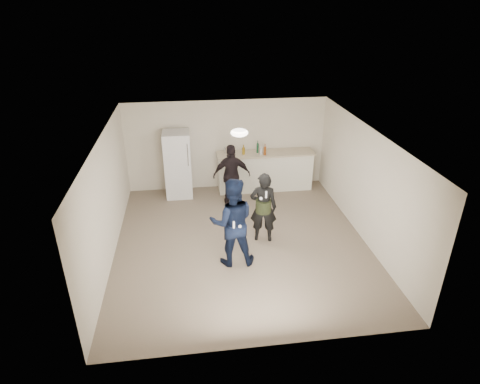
{
  "coord_description": "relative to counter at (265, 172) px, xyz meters",
  "views": [
    {
      "loc": [
        -1.04,
        -7.5,
        4.95
      ],
      "look_at": [
        0.0,
        0.2,
        1.15
      ],
      "focal_mm": 30.0,
      "sensor_mm": 36.0,
      "label": 1
    }
  ],
  "objects": [
    {
      "name": "woman",
      "position": [
        -0.55,
        -2.62,
        0.29
      ],
      "size": [
        0.66,
        0.51,
        1.62
      ],
      "primitive_type": "imported",
      "rotation": [
        0.0,
        0.0,
        2.93
      ],
      "color": "black",
      "rests_on": "floor"
    },
    {
      "name": "counter_top",
      "position": [
        0.0,
        0.0,
        0.55
      ],
      "size": [
        2.68,
        0.64,
        0.04
      ],
      "primitive_type": "cube",
      "color": "beige",
      "rests_on": "counter"
    },
    {
      "name": "nunchuk_woman",
      "position": [
        -0.65,
        -2.84,
        0.62
      ],
      "size": [
        0.07,
        0.07,
        0.07
      ],
      "primitive_type": "sphere",
      "color": "white",
      "rests_on": "woman"
    },
    {
      "name": "remote_man",
      "position": [
        -1.32,
        -3.65,
        0.53
      ],
      "size": [
        0.04,
        0.04,
        0.15
      ],
      "primitive_type": "cube",
      "color": "white",
      "rests_on": "man"
    },
    {
      "name": "fridge_handle",
      "position": [
        -2.12,
        -0.44,
        0.78
      ],
      "size": [
        0.02,
        0.02,
        0.6
      ],
      "primitive_type": "cylinder",
      "color": "#B7B8BC",
      "rests_on": "fridge"
    },
    {
      "name": "counter",
      "position": [
        0.0,
        0.0,
        0.0
      ],
      "size": [
        2.6,
        0.56,
        1.05
      ],
      "primitive_type": "cube",
      "color": "silver",
      "rests_on": "floor"
    },
    {
      "name": "wall_right",
      "position": [
        1.71,
        -2.67,
        0.72
      ],
      "size": [
        0.0,
        6.0,
        6.0
      ],
      "primitive_type": "plane",
      "rotation": [
        1.57,
        0.0,
        -1.57
      ],
      "color": "beige",
      "rests_on": "floor"
    },
    {
      "name": "shaker",
      "position": [
        -1.1,
        0.12,
        0.65
      ],
      "size": [
        0.08,
        0.08,
        0.17
      ],
      "primitive_type": "cylinder",
      "color": "silver",
      "rests_on": "counter_top"
    },
    {
      "name": "ceiling",
      "position": [
        -1.04,
        -2.67,
        1.98
      ],
      "size": [
        6.0,
        6.0,
        0.0
      ],
      "primitive_type": "plane",
      "rotation": [
        3.14,
        0.0,
        0.0
      ],
      "color": "silver",
      "rests_on": "wall_back"
    },
    {
      "name": "wall_back",
      "position": [
        -1.04,
        0.33,
        0.72
      ],
      "size": [
        6.0,
        0.0,
        6.0
      ],
      "primitive_type": "plane",
      "rotation": [
        1.57,
        0.0,
        0.0
      ],
      "color": "beige",
      "rests_on": "floor"
    },
    {
      "name": "spectator",
      "position": [
        -1.03,
        -0.8,
        0.29
      ],
      "size": [
        0.97,
        0.43,
        1.64
      ],
      "primitive_type": "imported",
      "rotation": [
        0.0,
        0.0,
        3.11
      ],
      "color": "black",
      "rests_on": "floor"
    },
    {
      "name": "floor",
      "position": [
        -1.04,
        -2.67,
        -0.53
      ],
      "size": [
        6.0,
        6.0,
        0.0
      ],
      "primitive_type": "plane",
      "color": "#6B5B4C",
      "rests_on": "ground"
    },
    {
      "name": "camo_shorts",
      "position": [
        -0.55,
        -2.62,
        0.32
      ],
      "size": [
        0.34,
        0.34,
        0.28
      ],
      "primitive_type": "cylinder",
      "color": "#2D3B1B",
      "rests_on": "woman"
    },
    {
      "name": "remote_woman",
      "position": [
        -0.55,
        -2.87,
        0.72
      ],
      "size": [
        0.04,
        0.04,
        0.15
      ],
      "primitive_type": "cube",
      "color": "white",
      "rests_on": "woman"
    },
    {
      "name": "man",
      "position": [
        -1.32,
        -3.37,
        0.41
      ],
      "size": [
        0.94,
        0.74,
        1.87
      ],
      "primitive_type": "imported",
      "rotation": [
        0.0,
        0.0,
        3.1
      ],
      "color": "#0E1B3A",
      "rests_on": "floor"
    },
    {
      "name": "nunchuk_man",
      "position": [
        -1.2,
        -3.62,
        0.45
      ],
      "size": [
        0.07,
        0.07,
        0.07
      ],
      "primitive_type": "sphere",
      "color": "white",
      "rests_on": "man"
    },
    {
      "name": "ceiling_dome",
      "position": [
        -1.04,
        -2.37,
        1.93
      ],
      "size": [
        0.36,
        0.36,
        0.16
      ],
      "primitive_type": "ellipsoid",
      "color": "white",
      "rests_on": "ceiling"
    },
    {
      "name": "bottle_cluster",
      "position": [
        -0.27,
        -0.08,
        0.67
      ],
      "size": [
        0.64,
        0.26,
        0.26
      ],
      "color": "olive",
      "rests_on": "counter_top"
    },
    {
      "name": "wall_front",
      "position": [
        -1.04,
        -5.67,
        0.72
      ],
      "size": [
        6.0,
        0.0,
        6.0
      ],
      "primitive_type": "plane",
      "rotation": [
        -1.57,
        0.0,
        0.0
      ],
      "color": "beige",
      "rests_on": "floor"
    },
    {
      "name": "wall_left",
      "position": [
        -3.79,
        -2.67,
        0.72
      ],
      "size": [
        0.0,
        6.0,
        6.0
      ],
      "primitive_type": "plane",
      "rotation": [
        1.57,
        0.0,
        1.57
      ],
      "color": "beige",
      "rests_on": "floor"
    },
    {
      "name": "fridge",
      "position": [
        -2.4,
        -0.07,
        0.38
      ],
      "size": [
        0.7,
        0.7,
        1.8
      ],
      "primitive_type": "cube",
      "color": "white",
      "rests_on": "floor"
    }
  ]
}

